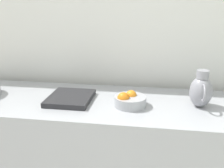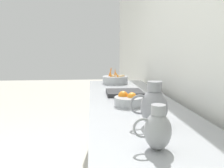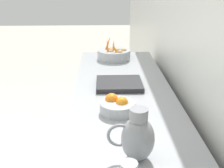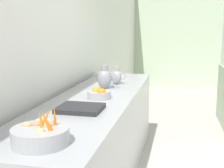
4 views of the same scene
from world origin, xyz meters
name	(u,v)px [view 1 (image 1 of 4)]	position (x,y,z in m)	size (l,w,h in m)	color
tile_wall_left	(215,12)	(-1.95, 0.65, 1.50)	(0.10, 9.63, 3.00)	silver
prep_counter	(142,159)	(-1.48, 0.15, 0.45)	(0.72, 3.02, 0.90)	#9EA0A5
orange_bowl	(129,100)	(-1.42, 0.05, 0.94)	(0.22, 0.22, 0.11)	#9EA0A5
metal_pitcher_tall	(201,91)	(-1.48, 0.52, 1.02)	(0.21, 0.15, 0.25)	gray
counter_sink_basin	(70,98)	(-1.46, -0.38, 0.92)	(0.34, 0.30, 0.04)	#232326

